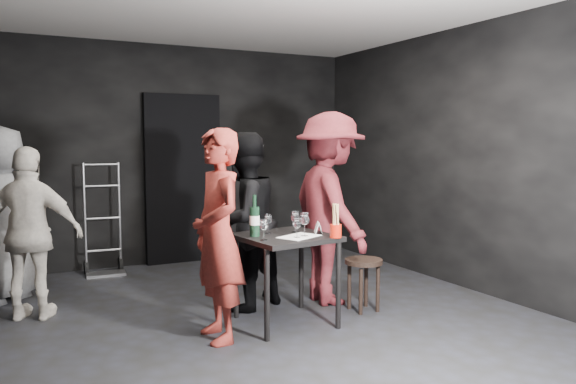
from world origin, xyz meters
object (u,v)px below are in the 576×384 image
hand_truck (104,254)px  wine_bottle (255,220)px  tasting_table (286,247)px  bystander_cream (31,234)px  man_maroon (330,189)px  stool (364,270)px  bystander_grey (1,205)px  breadstick_cup (336,221)px  woman_black (243,215)px  server_red (218,226)px

hand_truck → wine_bottle: bearing=-66.4°
tasting_table → bystander_cream: size_ratio=0.51×
man_maroon → bystander_cream: size_ratio=1.46×
tasting_table → stool: (0.78, -0.01, -0.28)m
bystander_grey → breadstick_cup: bearing=96.9°
bystander_cream → bystander_grey: bystander_grey is taller
woman_black → tasting_table: bearing=81.8°
stool → bystander_cream: 2.91m
bystander_cream → breadstick_cup: 2.60m
woman_black → wine_bottle: 0.51m
hand_truck → breadstick_cup: size_ratio=4.31×
tasting_table → server_red: 0.68m
stool → bystander_cream: (-2.67, 1.09, 0.36)m
hand_truck → man_maroon: size_ratio=0.59×
bystander_cream → wine_bottle: bearing=172.6°
stool → server_red: (-1.41, -0.10, 0.51)m
man_maroon → stool: bearing=-156.6°
breadstick_cup → bystander_cream: bearing=147.9°
stool → man_maroon: man_maroon is taller
man_maroon → hand_truck: bearing=43.5°
hand_truck → server_red: 2.73m
hand_truck → bystander_cream: (-0.81, -1.41, 0.51)m
bystander_grey → wine_bottle: size_ratio=5.45×
wine_bottle → breadstick_cup: bearing=-32.2°
breadstick_cup → stool: bearing=30.8°
tasting_table → server_red: (-0.63, -0.11, 0.23)m
stool → server_red: size_ratio=0.27×
hand_truck → bystander_grey: bystander_grey is taller
stool → wine_bottle: (-1.04, 0.07, 0.51)m
hand_truck → wine_bottle: hand_truck is taller
hand_truck → bystander_cream: bystander_cream is taller
tasting_table → wine_bottle: bearing=166.7°
hand_truck → wine_bottle: (0.83, -2.44, 0.65)m
hand_truck → server_red: size_ratio=0.72×
tasting_table → bystander_cream: 2.18m
stool → woman_black: bearing=148.7°
woman_black → server_red: bearing=30.8°
server_red → stool: bearing=93.8°
breadstick_cup → hand_truck: bearing=116.4°
stool → breadstick_cup: 0.75m
man_maroon → bystander_cream: (-2.54, 0.71, -0.34)m
wine_bottle → man_maroon: bearing=19.1°
stool → breadstick_cup: size_ratio=1.58×
server_red → man_maroon: 1.38m
man_maroon → breadstick_cup: (-0.34, -0.67, -0.19)m
tasting_table → server_red: bearing=-170.2°
server_red → woman_black: bearing=143.8°
woman_black → bystander_grey: size_ratio=0.93×
wine_bottle → breadstick_cup: size_ratio=1.15×
hand_truck → bystander_grey: size_ratio=0.69×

